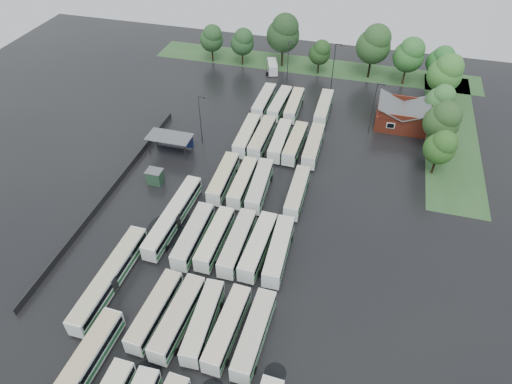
# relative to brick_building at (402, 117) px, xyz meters

# --- Properties ---
(ground) EXTENTS (160.00, 160.00, 0.00)m
(ground) POSITION_rel_brick_building_xyz_m (-24.00, -42.77, -1.87)
(ground) COLOR black
(ground) RESTS_ON ground
(brick_building) EXTENTS (10.07, 8.60, 5.39)m
(brick_building) POSITION_rel_brick_building_xyz_m (0.00, 0.00, 0.00)
(brick_building) COLOR maroon
(brick_building) RESTS_ON ground
(wash_shed) EXTENTS (8.20, 4.20, 3.58)m
(wash_shed) POSITION_rel_brick_building_xyz_m (-41.20, -20.74, 1.12)
(wash_shed) COLOR #2D2D30
(wash_shed) RESTS_ON ground
(utility_hut) EXTENTS (2.70, 2.20, 2.62)m
(utility_hut) POSITION_rel_brick_building_xyz_m (-40.20, -30.17, -0.55)
(utility_hut) COLOR #1E3C28
(utility_hut) RESTS_ON ground
(grass_strip_north) EXTENTS (80.00, 10.00, 0.01)m
(grass_strip_north) POSITION_rel_brick_building_xyz_m (-22.00, 22.03, -1.86)
(grass_strip_north) COLOR #294E24
(grass_strip_north) RESTS_ON ground
(grass_strip_east) EXTENTS (10.00, 50.00, 0.01)m
(grass_strip_east) POSITION_rel_brick_building_xyz_m (10.00, 0.03, -1.86)
(grass_strip_east) COLOR #294E24
(grass_strip_east) RESTS_ON ground
(west_fence) EXTENTS (0.10, 50.00, 1.20)m
(west_fence) POSITION_rel_brick_building_xyz_m (-46.20, -34.77, -1.27)
(west_fence) COLOR #2D2D30
(west_fence) RESTS_ON ground
(bus_r1c0) EXTENTS (2.94, 11.40, 3.15)m
(bus_r1c0) POSITION_rel_brick_building_xyz_m (-28.43, -55.30, -0.14)
(bus_r1c0) COLOR silver
(bus_r1c0) RESTS_ON ground
(bus_r1c1) EXTENTS (3.04, 11.77, 3.25)m
(bus_r1c1) POSITION_rel_brick_building_xyz_m (-25.23, -55.49, -0.08)
(bus_r1c1) COLOR silver
(bus_r1c1) RESTS_ON ground
(bus_r1c2) EXTENTS (2.85, 11.22, 3.10)m
(bus_r1c2) POSITION_rel_brick_building_xyz_m (-22.04, -55.15, -0.16)
(bus_r1c2) COLOR silver
(bus_r1c2) RESTS_ON ground
(bus_r1c3) EXTENTS (2.89, 11.41, 3.15)m
(bus_r1c3) POSITION_rel_brick_building_xyz_m (-18.87, -55.22, -0.13)
(bus_r1c3) COLOR silver
(bus_r1c3) RESTS_ON ground
(bus_r1c4) EXTENTS (2.74, 11.64, 3.22)m
(bus_r1c4) POSITION_rel_brick_building_xyz_m (-15.46, -55.19, -0.09)
(bus_r1c4) COLOR silver
(bus_r1c4) RESTS_ON ground
(bus_r2c0) EXTENTS (2.53, 11.74, 3.27)m
(bus_r2c0) POSITION_rel_brick_building_xyz_m (-28.54, -41.88, -0.07)
(bus_r2c0) COLOR silver
(bus_r2c0) RESTS_ON ground
(bus_r2c1) EXTENTS (2.57, 11.26, 3.13)m
(bus_r2c1) POSITION_rel_brick_building_xyz_m (-25.28, -41.52, -0.15)
(bus_r2c1) COLOR silver
(bus_r2c1) RESTS_ON ground
(bus_r2c2) EXTENTS (2.55, 11.68, 3.25)m
(bus_r2c2) POSITION_rel_brick_building_xyz_m (-21.84, -41.48, -0.08)
(bus_r2c2) COLOR silver
(bus_r2c2) RESTS_ON ground
(bus_r2c3) EXTENTS (2.91, 11.84, 3.27)m
(bus_r2c3) POSITION_rel_brick_building_xyz_m (-18.76, -41.33, -0.06)
(bus_r2c3) COLOR silver
(bus_r2c3) RESTS_ON ground
(bus_r2c4) EXTENTS (2.89, 11.84, 3.27)m
(bus_r2c4) POSITION_rel_brick_building_xyz_m (-15.70, -41.35, -0.07)
(bus_r2c4) COLOR silver
(bus_r2c4) RESTS_ON ground
(bus_r3c0) EXTENTS (2.73, 11.57, 3.21)m
(bus_r3c0) POSITION_rel_brick_building_xyz_m (-28.54, -27.90, -0.10)
(bus_r3c0) COLOR silver
(bus_r3c0) RESTS_ON ground
(bus_r3c1) EXTENTS (2.51, 11.12, 3.09)m
(bus_r3c1) POSITION_rel_brick_building_xyz_m (-25.08, -28.04, -0.17)
(bus_r3c1) COLOR silver
(bus_r3c1) RESTS_ON ground
(bus_r3c2) EXTENTS (3.06, 11.75, 3.24)m
(bus_r3c2) POSITION_rel_brick_building_xyz_m (-22.08, -28.18, -0.08)
(bus_r3c2) COLOR silver
(bus_r3c2) RESTS_ON ground
(bus_r3c4) EXTENTS (2.45, 11.22, 3.12)m
(bus_r3c4) POSITION_rel_brick_building_xyz_m (-15.71, -28.11, -0.15)
(bus_r3c4) COLOR silver
(bus_r3c4) RESTS_ON ground
(bus_r4c0) EXTENTS (2.69, 11.78, 3.27)m
(bus_r4c0) POSITION_rel_brick_building_xyz_m (-28.30, -14.47, -0.07)
(bus_r4c0) COLOR silver
(bus_r4c0) RESTS_ON ground
(bus_r4c1) EXTENTS (2.66, 11.72, 3.25)m
(bus_r4c1) POSITION_rel_brick_building_xyz_m (-25.34, -14.29, -0.08)
(bus_r4c1) COLOR silver
(bus_r4c1) RESTS_ON ground
(bus_r4c2) EXTENTS (2.61, 11.42, 3.17)m
(bus_r4c2) POSITION_rel_brick_building_xyz_m (-21.82, -14.42, -0.12)
(bus_r4c2) COLOR silver
(bus_r4c2) RESTS_ON ground
(bus_r4c3) EXTENTS (2.74, 11.43, 3.16)m
(bus_r4c3) POSITION_rel_brick_building_xyz_m (-18.88, -14.46, -0.13)
(bus_r4c3) COLOR silver
(bus_r4c3) RESTS_ON ground
(bus_r4c4) EXTENTS (2.54, 11.63, 3.23)m
(bus_r4c4) POSITION_rel_brick_building_xyz_m (-15.47, -14.39, -0.09)
(bus_r4c4) COLOR silver
(bus_r4c4) RESTS_ON ground
(bus_r5c0) EXTENTS (2.55, 11.48, 3.19)m
(bus_r5c0) POSITION_rel_brick_building_xyz_m (-28.45, -0.88, -0.11)
(bus_r5c0) COLOR silver
(bus_r5c0) RESTS_ON ground
(bus_r5c1) EXTENTS (2.90, 11.41, 3.15)m
(bus_r5c1) POSITION_rel_brick_building_xyz_m (-25.01, -0.96, -0.13)
(bus_r5c1) COLOR silver
(bus_r5c1) RESTS_ON ground
(bus_r5c2) EXTENTS (2.49, 11.14, 3.09)m
(bus_r5c2) POSITION_rel_brick_building_xyz_m (-21.96, -0.80, -0.17)
(bus_r5c2) COLOR silver
(bus_r5c2) RESTS_ON ground
(bus_r5c4) EXTENTS (2.53, 11.64, 3.24)m
(bus_r5c4) POSITION_rel_brick_building_xyz_m (-15.76, -0.43, -0.09)
(bus_r5c4) COLOR silver
(bus_r5c4) RESTS_ON ground
(artic_bus_west_a) EXTENTS (3.05, 17.64, 3.26)m
(artic_bus_west_a) POSITION_rel_brick_building_xyz_m (-33.14, -66.15, -0.06)
(artic_bus_west_a) COLOR silver
(artic_bus_west_a) RESTS_ON ground
(artic_bus_west_b) EXTENTS (2.91, 16.99, 3.14)m
(artic_bus_west_b) POSITION_rel_brick_building_xyz_m (-33.02, -38.76, -0.12)
(artic_bus_west_b) COLOR silver
(artic_bus_west_b) RESTS_ON ground
(artic_bus_west_c) EXTENTS (2.68, 17.16, 3.18)m
(artic_bus_west_c) POSITION_rel_brick_building_xyz_m (-36.48, -52.13, -0.10)
(artic_bus_west_c) COLOR silver
(artic_bus_west_c) RESTS_ON ground
(minibus) EXTENTS (3.85, 6.13, 2.51)m
(minibus) POSITION_rel_brick_building_xyz_m (-30.88, 16.29, -0.47)
(minibus) COLOR silver
(minibus) RESTS_ON ground
(tree_north_0) EXTENTS (5.74, 5.74, 9.50)m
(tree_north_0) POSITION_rel_brick_building_xyz_m (-46.66, 17.94, 4.24)
(tree_north_0) COLOR black
(tree_north_0) RESTS_ON ground
(tree_north_1) EXTENTS (5.69, 5.69, 9.43)m
(tree_north_1) POSITION_rel_brick_building_xyz_m (-38.79, 17.97, 4.20)
(tree_north_1) COLOR #311D0F
(tree_north_1) RESTS_ON ground
(tree_north_2) EXTENTS (7.91, 7.91, 13.11)m
(tree_north_2) POSITION_rel_brick_building_xyz_m (-29.21, 20.11, 6.57)
(tree_north_2) COLOR black
(tree_north_2) RESTS_ON ground
(tree_north_3) EXTENTS (5.11, 5.11, 8.46)m
(tree_north_3) POSITION_rel_brick_building_xyz_m (-19.90, 18.34, 3.57)
(tree_north_3) COLOR black
(tree_north_3) RESTS_ON ground
(tree_north_4) EXTENTS (7.82, 7.82, 12.96)m
(tree_north_4) POSITION_rel_brick_building_xyz_m (-7.95, 19.51, 6.47)
(tree_north_4) COLOR black
(tree_north_4) RESTS_ON ground
(tree_north_5) EXTENTS (6.84, 6.84, 11.32)m
(tree_north_5) POSITION_rel_brick_building_xyz_m (0.06, 18.24, 5.42)
(tree_north_5) COLOR #3C2816
(tree_north_5) RESTS_ON ground
(tree_north_6) EXTENTS (5.95, 5.95, 9.86)m
(tree_north_6) POSITION_rel_brick_building_xyz_m (7.01, 18.95, 4.47)
(tree_north_6) COLOR black
(tree_north_6) RESTS_ON ground
(tree_east_0) EXTENTS (5.41, 5.41, 8.95)m
(tree_east_0) POSITION_rel_brick_building_xyz_m (6.21, -14.69, 3.89)
(tree_east_0) COLOR black
(tree_east_0) RESTS_ON ground
(tree_east_1) EXTENTS (6.45, 6.45, 10.68)m
(tree_east_1) POSITION_rel_brick_building_xyz_m (6.49, -7.74, 5.00)
(tree_east_1) COLOR black
(tree_east_1) RESTS_ON ground
(tree_east_2) EXTENTS (5.42, 5.41, 8.96)m
(tree_east_2) POSITION_rel_brick_building_xyz_m (6.66, 2.23, 3.89)
(tree_east_2) COLOR black
(tree_east_2) RESTS_ON ground
(tree_east_3) EXTENTS (7.11, 7.11, 11.77)m
(tree_east_3) POSITION_rel_brick_building_xyz_m (7.46, 10.39, 5.71)
(tree_east_3) COLOR black
(tree_east_3) RESTS_ON ground
(tree_east_4) EXTENTS (5.17, 5.15, 8.53)m
(tree_east_4) POSITION_rel_brick_building_xyz_m (9.28, 18.11, 3.61)
(tree_east_4) COLOR #302117
(tree_east_4) RESTS_ON ground
(lamp_post_ne) EXTENTS (1.65, 0.32, 10.72)m
(lamp_post_ne) POSITION_rel_brick_building_xyz_m (-5.79, -4.36, 4.36)
(lamp_post_ne) COLOR #2D2D30
(lamp_post_ne) RESTS_ON ground
(lamp_post_nw) EXTENTS (1.57, 0.31, 10.19)m
(lamp_post_nw) POSITION_rel_brick_building_xyz_m (-36.53, -16.69, 4.05)
(lamp_post_nw) COLOR #2D2D30
(lamp_post_nw) RESTS_ON ground
(lamp_post_back_w) EXTENTS (1.48, 0.29, 9.58)m
(lamp_post_back_w) POSITION_rel_brick_building_xyz_m (-26.33, 12.99, 3.70)
(lamp_post_back_w) COLOR #2D2D30
(lamp_post_back_w) RESTS_ON ground
(lamp_post_back_e) EXTENTS (1.68, 0.33, 10.90)m
(lamp_post_back_e) POSITION_rel_brick_building_xyz_m (-15.66, 11.07, 4.46)
(lamp_post_back_e) COLOR #2D2D30
(lamp_post_back_e) RESTS_ON ground
(puddle_0) EXTENTS (3.73, 3.73, 0.01)m
(puddle_0) POSITION_rel_brick_building_xyz_m (-26.39, -62.59, -1.86)
(puddle_0) COLOR black
(puddle_0) RESTS_ON ground
(puddle_2) EXTENTS (7.83, 7.83, 0.01)m
(puddle_2) POSITION_rel_brick_building_xyz_m (-32.98, -40.01, -1.86)
(puddle_2) COLOR black
(puddle_2) RESTS_ON ground
(puddle_3) EXTENTS (3.34, 3.34, 0.01)m
(puddle_3) POSITION_rel_brick_building_xyz_m (-17.56, -43.91, -1.86)
(puddle_3) COLOR black
(puddle_3) RESTS_ON ground
(puddle_4) EXTENTS (2.61, 2.61, 0.01)m
(puddle_4) POSITION_rel_brick_building_xyz_m (-12.04, -58.39, -1.86)
(puddle_4) COLOR black
(puddle_4) RESTS_ON ground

